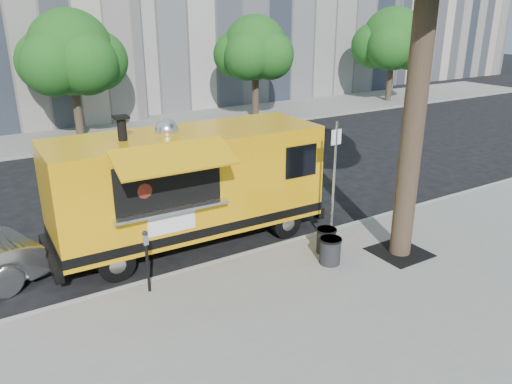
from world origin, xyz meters
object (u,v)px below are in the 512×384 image
(trash_bin_left, at_px, (330,250))
(food_truck, at_px, (188,184))
(far_tree_d, at_px, (393,39))
(sign_post, at_px, (334,177))
(far_tree_b, at_px, (71,53))
(far_tree_c, at_px, (255,48))
(trash_bin_right, at_px, (326,240))
(parking_meter, at_px, (147,254))

(trash_bin_left, bearing_deg, food_truck, 126.07)
(far_tree_d, bearing_deg, sign_post, -139.30)
(far_tree_b, distance_m, far_tree_c, 9.01)
(far_tree_b, distance_m, trash_bin_right, 15.09)
(far_tree_d, bearing_deg, parking_meter, -146.40)
(far_tree_c, height_order, sign_post, far_tree_c)
(far_tree_b, height_order, trash_bin_right, far_tree_b)
(far_tree_c, xyz_separation_m, far_tree_d, (10.00, 0.20, 0.17))
(far_tree_c, relative_size, parking_meter, 3.90)
(far_tree_c, height_order, trash_bin_right, far_tree_c)
(trash_bin_right, bearing_deg, food_truck, 134.88)
(far_tree_c, bearing_deg, sign_post, -114.81)
(trash_bin_left, bearing_deg, far_tree_c, 64.18)
(far_tree_c, relative_size, far_tree_d, 0.92)
(far_tree_c, distance_m, sign_post, 15.48)
(far_tree_d, relative_size, sign_post, 1.88)
(far_tree_c, xyz_separation_m, trash_bin_left, (-7.13, -14.74, -3.24))
(far_tree_c, bearing_deg, trash_bin_right, -115.67)
(sign_post, distance_m, parking_meter, 4.64)
(far_tree_b, relative_size, parking_meter, 4.12)
(far_tree_c, distance_m, parking_meter, 17.82)
(far_tree_d, relative_size, parking_meter, 4.23)
(far_tree_b, height_order, far_tree_c, far_tree_b)
(food_truck, height_order, trash_bin_right, food_truck)
(far_tree_c, height_order, parking_meter, far_tree_c)
(sign_post, relative_size, food_truck, 0.44)
(sign_post, height_order, trash_bin_left, sign_post)
(trash_bin_left, relative_size, trash_bin_right, 1.04)
(far_tree_b, height_order, trash_bin_left, far_tree_b)
(trash_bin_left, xyz_separation_m, trash_bin_right, (0.28, 0.49, -0.01))
(food_truck, bearing_deg, parking_meter, -131.87)
(far_tree_b, bearing_deg, trash_bin_right, -81.60)
(far_tree_c, relative_size, trash_bin_left, 8.57)
(far_tree_d, distance_m, trash_bin_right, 22.46)
(food_truck, relative_size, trash_bin_left, 11.22)
(trash_bin_left, bearing_deg, parking_meter, 165.63)
(sign_post, distance_m, trash_bin_right, 1.47)
(trash_bin_right, bearing_deg, trash_bin_left, -120.15)
(sign_post, bearing_deg, parking_meter, 177.48)
(sign_post, xyz_separation_m, trash_bin_right, (-0.40, -0.30, -1.39))
(far_tree_b, xyz_separation_m, food_truck, (-0.23, -12.16, -2.26))
(far_tree_b, distance_m, far_tree_d, 19.00)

